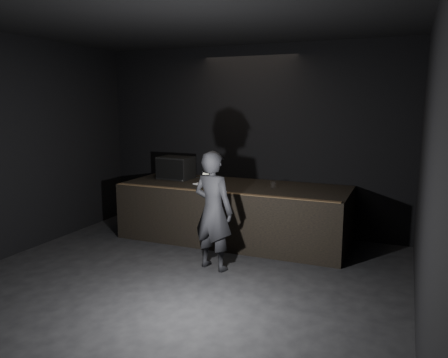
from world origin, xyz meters
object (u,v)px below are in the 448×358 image
at_px(stage_riser, 234,212).
at_px(person, 213,211).
at_px(laptop, 204,181).
at_px(stage_monitor, 176,168).
at_px(beer_can, 183,177).

relative_size(stage_riser, person, 2.27).
distance_m(stage_riser, laptop, 0.77).
distance_m(stage_monitor, person, 2.24).
distance_m(stage_riser, stage_monitor, 1.48).
xyz_separation_m(laptop, person, (0.76, -1.29, -0.17)).
bearing_deg(stage_riser, person, -80.83).
distance_m(stage_riser, person, 1.50).
bearing_deg(stage_monitor, stage_riser, -4.42).
bearing_deg(beer_can, laptop, -14.23).
xyz_separation_m(stage_riser, beer_can, (-1.02, -0.02, 0.59)).
xyz_separation_m(stage_riser, person, (0.23, -1.44, 0.38)).
bearing_deg(person, laptop, -47.67).
height_order(stage_riser, person, person).
height_order(stage_riser, laptop, laptop).
xyz_separation_m(beer_can, person, (1.26, -1.42, -0.20)).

